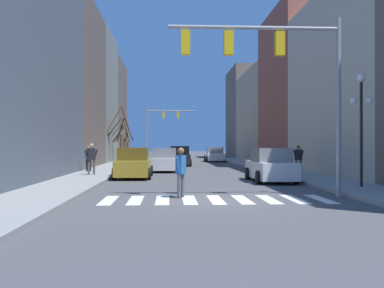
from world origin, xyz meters
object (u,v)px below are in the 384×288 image
at_px(car_parked_left_mid, 180,157).
at_px(pedestrian_on_right_sidewalk, 91,156).
at_px(street_tree_left_mid, 123,140).
at_px(traffic_signal_near, 277,64).
at_px(car_parked_right_mid, 215,155).
at_px(street_tree_right_far, 127,143).
at_px(car_at_intersection, 271,166).
at_px(pedestrian_waiting_at_curb, 298,157).
at_px(street_tree_left_far, 119,137).
at_px(street_lamp_right_corner, 361,107).
at_px(traffic_signal_far, 160,122).
at_px(pedestrian_crossing_street, 89,156).
at_px(car_parked_left_near, 164,160).
at_px(pedestrian_on_left_sidewalk, 181,168).
at_px(car_driving_toward_lane, 134,164).

relative_size(car_parked_left_mid, pedestrian_on_right_sidewalk, 2.70).
bearing_deg(street_tree_left_mid, traffic_signal_near, -74.73).
height_order(car_parked_right_mid, street_tree_right_far, street_tree_right_far).
distance_m(traffic_signal_near, car_parked_left_mid, 24.99).
relative_size(car_parked_left_mid, car_at_intersection, 1.04).
height_order(car_parked_left_mid, pedestrian_waiting_at_curb, pedestrian_waiting_at_curb).
bearing_deg(car_parked_left_mid, street_tree_left_far, -121.04).
bearing_deg(car_at_intersection, car_parked_right_mid, 0.07).
xyz_separation_m(traffic_signal_near, street_lamp_right_corner, (4.02, 2.22, -1.30)).
bearing_deg(street_lamp_right_corner, car_at_intersection, 120.55).
height_order(traffic_signal_far, pedestrian_crossing_street, traffic_signal_far).
xyz_separation_m(car_parked_left_near, pedestrian_on_left_sidewalk, (0.71, -15.81, 0.27)).
bearing_deg(car_at_intersection, traffic_signal_near, 168.82).
xyz_separation_m(car_parked_left_mid, pedestrian_crossing_street, (-6.19, -10.64, 0.29)).
bearing_deg(car_parked_right_mid, car_driving_toward_lane, 163.79).
bearing_deg(street_tree_left_far, pedestrian_waiting_at_curb, -54.61).
bearing_deg(pedestrian_crossing_street, street_tree_left_far, 110.93).
relative_size(pedestrian_on_right_sidewalk, street_tree_left_mid, 0.40).
bearing_deg(street_tree_left_mid, car_parked_right_mid, 16.37).
bearing_deg(traffic_signal_near, pedestrian_waiting_at_curb, 69.79).
height_order(traffic_signal_far, street_tree_left_far, traffic_signal_far).
distance_m(car_parked_right_mid, street_tree_right_far, 9.93).
distance_m(pedestrian_waiting_at_curb, street_tree_left_mid, 24.06).
height_order(car_parked_left_near, street_tree_left_far, street_tree_left_far).
bearing_deg(pedestrian_on_right_sidewalk, car_driving_toward_lane, 142.19).
relative_size(traffic_signal_far, car_at_intersection, 1.46).
bearing_deg(car_parked_right_mid, pedestrian_crossing_street, 152.81).
distance_m(car_at_intersection, pedestrian_waiting_at_curb, 4.50).
height_order(car_driving_toward_lane, car_parked_right_mid, car_driving_toward_lane).
xyz_separation_m(traffic_signal_near, pedestrian_crossing_street, (-9.02, 13.89, -3.60)).
xyz_separation_m(traffic_signal_far, pedestrian_on_right_sidewalk, (-3.33, -32.81, -3.65)).
bearing_deg(car_parked_left_near, car_parked_right_mid, 163.40).
relative_size(street_lamp_right_corner, pedestrian_on_right_sidewalk, 2.58).
relative_size(street_tree_left_far, street_tree_right_far, 1.31).
xyz_separation_m(pedestrian_waiting_at_curb, pedestrian_crossing_street, (-12.87, 3.41, -0.05)).
distance_m(pedestrian_on_right_sidewalk, pedestrian_waiting_at_curb, 12.09).
relative_size(car_parked_left_near, car_at_intersection, 1.03).
height_order(car_parked_right_mid, pedestrian_on_right_sidewalk, pedestrian_on_right_sidewalk).
height_order(car_at_intersection, street_tree_left_far, street_tree_left_far).
xyz_separation_m(pedestrian_crossing_street, street_tree_left_mid, (0.53, 17.21, 1.29)).
distance_m(car_driving_toward_lane, street_tree_right_far, 21.56).
xyz_separation_m(traffic_signal_far, pedestrian_crossing_street, (-4.12, -29.27, -3.75)).
relative_size(car_at_intersection, street_tree_left_far, 0.84).
relative_size(traffic_signal_far, pedestrian_on_right_sidewalk, 3.77).
bearing_deg(street_tree_left_mid, pedestrian_on_right_sidewalk, -89.29).
xyz_separation_m(pedestrian_on_right_sidewalk, pedestrian_crossing_street, (-0.78, 3.54, -0.10)).
distance_m(car_parked_left_mid, car_parked_left_near, 8.77).
height_order(car_parked_left_mid, car_driving_toward_lane, car_parked_left_mid).
xyz_separation_m(street_lamp_right_corner, pedestrian_on_left_sidewalk, (-7.41, -2.17, -2.37)).
distance_m(car_parked_right_mid, pedestrian_on_left_sidewalk, 34.25).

